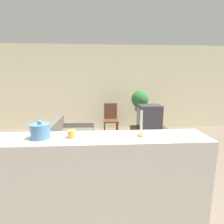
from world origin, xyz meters
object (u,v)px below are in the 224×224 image
object	(u,v)px
wooden_chair	(111,118)
decorative_bowl	(40,131)
potted_plant	(140,100)
couch	(68,143)
television	(149,116)

from	to	relation	value
wooden_chair	decorative_bowl	world-z (taller)	decorative_bowl
potted_plant	decorative_bowl	distance (m)	3.77
decorative_bowl	couch	bearing A→B (deg)	93.54
couch	potted_plant	world-z (taller)	potted_plant
television	potted_plant	world-z (taller)	potted_plant
couch	potted_plant	bearing A→B (deg)	35.66
wooden_chair	potted_plant	distance (m)	1.02
television	potted_plant	distance (m)	0.87
wooden_chair	potted_plant	xyz separation A→B (m)	(0.85, -0.09, 0.54)
wooden_chair	decorative_bowl	xyz separation A→B (m)	(-0.90, -3.42, 0.65)
couch	decorative_bowl	size ratio (longest dim) A/B	9.00
television	decorative_bowl	bearing A→B (deg)	-125.71
couch	television	size ratio (longest dim) A/B	2.94
decorative_bowl	wooden_chair	bearing A→B (deg)	75.34
decorative_bowl	potted_plant	bearing A→B (deg)	62.32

